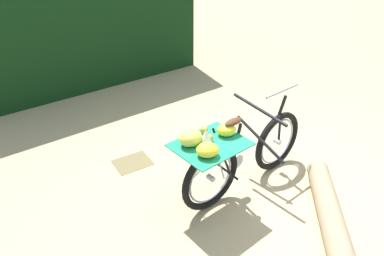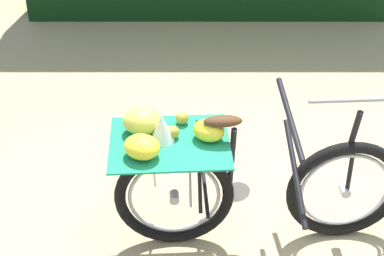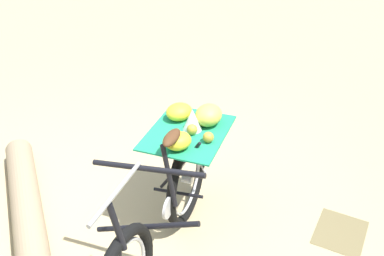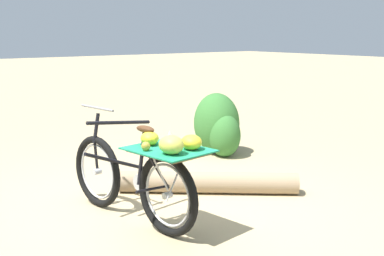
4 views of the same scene
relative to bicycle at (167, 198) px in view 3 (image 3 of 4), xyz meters
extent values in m
torus|color=black|center=(-0.38, -0.06, -0.12)|extent=(0.73, 0.17, 0.73)
torus|color=#B7B7BC|center=(-0.38, -0.06, -0.12)|extent=(0.56, 0.10, 0.57)
cylinder|color=#B7B7BC|center=(-0.38, -0.06, -0.12)|extent=(0.07, 0.09, 0.06)
cylinder|color=black|center=(0.33, 0.04, 0.04)|extent=(0.13, 0.70, 0.30)
cylinder|color=black|center=(0.26, 0.03, 0.43)|extent=(0.13, 0.71, 0.11)
cylinder|color=black|center=(-0.05, -0.01, 0.15)|extent=(0.05, 0.12, 0.49)
cylinder|color=black|center=(-0.20, -0.03, -0.11)|extent=(0.08, 0.38, 0.05)
cylinder|color=black|center=(-0.24, -0.04, 0.11)|extent=(0.07, 0.32, 0.47)
cylinder|color=black|center=(0.65, 0.09, 0.33)|extent=(0.05, 0.10, 0.30)
cylinder|color=gray|center=(0.62, 0.08, 0.53)|extent=(0.52, 0.10, 0.02)
ellipsoid|color=#4C2D19|center=(-0.11, -0.02, 0.42)|extent=(0.23, 0.12, 0.06)
cylinder|color=#B7B7BC|center=(-0.01, 0.00, -0.09)|extent=(0.16, 0.04, 0.16)
cylinder|color=#B7B7BC|center=(-0.29, -0.04, 0.07)|extent=(0.04, 0.20, 0.39)
cylinder|color=#B7B7BC|center=(-0.50, -0.07, 0.07)|extent=(0.05, 0.24, 0.39)
cube|color=brown|center=(-0.40, -0.06, 0.27)|extent=(0.66, 0.52, 0.02)
cube|color=#1E8C60|center=(-0.40, -0.06, 0.29)|extent=(0.75, 0.63, 0.01)
ellipsoid|color=yellow|center=(-0.19, -0.01, 0.35)|extent=(0.24, 0.22, 0.12)
ellipsoid|color=#CCC64C|center=(-0.57, 0.02, 0.37)|extent=(0.23, 0.20, 0.15)
ellipsoid|color=yellow|center=(-0.54, -0.21, 0.36)|extent=(0.26, 0.24, 0.12)
sphere|color=#B29333|center=(-0.35, 0.13, 0.33)|extent=(0.08, 0.08, 0.08)
sphere|color=#B29333|center=(-0.39, -0.02, 0.33)|extent=(0.08, 0.08, 0.08)
cone|color=white|center=(-0.45, -0.05, 0.38)|extent=(0.16, 0.16, 0.17)
cylinder|color=#9E8466|center=(0.31, -1.07, -0.37)|extent=(1.44, 1.67, 0.23)
cube|color=olive|center=(-0.77, 1.07, -0.48)|extent=(0.44, 0.36, 0.01)
camera|label=1|loc=(-2.05, -2.36, 2.14)|focal=33.67mm
camera|label=2|loc=(-0.06, -2.69, 2.21)|focal=54.03mm
camera|label=3|loc=(1.94, 1.22, 1.93)|focal=40.88mm
camera|label=4|loc=(-3.77, 2.24, 1.26)|focal=46.30mm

